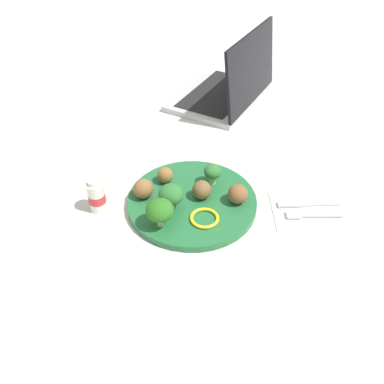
{
  "coord_description": "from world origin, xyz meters",
  "views": [
    {
      "loc": [
        -0.06,
        0.66,
        0.6
      ],
      "look_at": [
        0.0,
        0.0,
        0.04
      ],
      "focal_mm": 38.5,
      "sensor_mm": 36.0,
      "label": 1
    }
  ],
  "objects_px": {
    "knife": "(308,203)",
    "plate": "(192,202)",
    "broccoli_floret_back_left": "(171,195)",
    "broccoli_floret_back_right": "(213,172)",
    "pepper_ring_back_left": "(204,218)",
    "fork": "(311,215)",
    "broccoli_floret_far_rim": "(160,210)",
    "meatball_mid_right": "(143,190)",
    "meatball_back_right": "(202,190)",
    "meatball_center": "(238,195)",
    "meatball_front_left": "(165,175)",
    "laptop": "(228,88)",
    "napkin": "(312,211)",
    "yogurt_bottle": "(97,196)"
  },
  "relations": [
    {
      "from": "plate",
      "to": "laptop",
      "type": "height_order",
      "value": "laptop"
    },
    {
      "from": "yogurt_bottle",
      "to": "laptop",
      "type": "xyz_separation_m",
      "value": [
        -0.27,
        -0.52,
        0.0
      ]
    },
    {
      "from": "meatball_mid_right",
      "to": "knife",
      "type": "height_order",
      "value": "meatball_mid_right"
    },
    {
      "from": "knife",
      "to": "yogurt_bottle",
      "type": "bearing_deg",
      "value": 5.96
    },
    {
      "from": "plate",
      "to": "napkin",
      "type": "bearing_deg",
      "value": -179.97
    },
    {
      "from": "napkin",
      "to": "pepper_ring_back_left",
      "type": "bearing_deg",
      "value": 14.89
    },
    {
      "from": "pepper_ring_back_left",
      "to": "fork",
      "type": "xyz_separation_m",
      "value": [
        -0.22,
        -0.04,
        -0.01
      ]
    },
    {
      "from": "broccoli_floret_far_rim",
      "to": "meatball_mid_right",
      "type": "distance_m",
      "value": 0.1
    },
    {
      "from": "broccoli_floret_back_left",
      "to": "meatball_mid_right",
      "type": "height_order",
      "value": "broccoli_floret_back_left"
    },
    {
      "from": "knife",
      "to": "broccoli_floret_back_right",
      "type": "bearing_deg",
      "value": -11.03
    },
    {
      "from": "knife",
      "to": "plate",
      "type": "bearing_deg",
      "value": 3.92
    },
    {
      "from": "broccoli_floret_back_left",
      "to": "pepper_ring_back_left",
      "type": "relative_size",
      "value": 0.93
    },
    {
      "from": "meatball_center",
      "to": "fork",
      "type": "height_order",
      "value": "meatball_center"
    },
    {
      "from": "plate",
      "to": "meatball_center",
      "type": "relative_size",
      "value": 6.54
    },
    {
      "from": "plate",
      "to": "knife",
      "type": "xyz_separation_m",
      "value": [
        -0.25,
        -0.02,
        -0.0
      ]
    },
    {
      "from": "napkin",
      "to": "laptop",
      "type": "bearing_deg",
      "value": -68.55
    },
    {
      "from": "laptop",
      "to": "broccoli_floret_back_left",
      "type": "bearing_deg",
      "value": 78.19
    },
    {
      "from": "plate",
      "to": "meatball_mid_right",
      "type": "bearing_deg",
      "value": 2.45
    },
    {
      "from": "plate",
      "to": "meatball_back_right",
      "type": "relative_size",
      "value": 6.76
    },
    {
      "from": "broccoli_floret_back_left",
      "to": "fork",
      "type": "xyz_separation_m",
      "value": [
        -0.29,
        -0.01,
        -0.04
      ]
    },
    {
      "from": "meatball_mid_right",
      "to": "fork",
      "type": "relative_size",
      "value": 0.36
    },
    {
      "from": "knife",
      "to": "broccoli_floret_far_rim",
      "type": "bearing_deg",
      "value": 18.31
    },
    {
      "from": "broccoli_floret_back_right",
      "to": "pepper_ring_back_left",
      "type": "distance_m",
      "value": 0.12
    },
    {
      "from": "meatball_back_right",
      "to": "meatball_center",
      "type": "xyz_separation_m",
      "value": [
        -0.08,
        0.01,
        0.0
      ]
    },
    {
      "from": "meatball_mid_right",
      "to": "broccoli_floret_far_rim",
      "type": "bearing_deg",
      "value": 121.39
    },
    {
      "from": "plate",
      "to": "napkin",
      "type": "height_order",
      "value": "plate"
    },
    {
      "from": "broccoli_floret_back_left",
      "to": "knife",
      "type": "bearing_deg",
      "value": -171.11
    },
    {
      "from": "plate",
      "to": "pepper_ring_back_left",
      "type": "bearing_deg",
      "value": 116.87
    },
    {
      "from": "broccoli_floret_back_left",
      "to": "meatball_center",
      "type": "xyz_separation_m",
      "value": [
        -0.14,
        -0.02,
        -0.01
      ]
    },
    {
      "from": "pepper_ring_back_left",
      "to": "broccoli_floret_back_left",
      "type": "bearing_deg",
      "value": -24.2
    },
    {
      "from": "knife",
      "to": "laptop",
      "type": "bearing_deg",
      "value": -68.77
    },
    {
      "from": "broccoli_floret_back_right",
      "to": "knife",
      "type": "bearing_deg",
      "value": 168.97
    },
    {
      "from": "broccoli_floret_back_right",
      "to": "laptop",
      "type": "relative_size",
      "value": 0.13
    },
    {
      "from": "meatball_back_right",
      "to": "plate",
      "type": "bearing_deg",
      "value": 22.24
    },
    {
      "from": "broccoli_floret_back_left",
      "to": "laptop",
      "type": "bearing_deg",
      "value": -101.81
    },
    {
      "from": "meatball_back_right",
      "to": "napkin",
      "type": "height_order",
      "value": "meatball_back_right"
    },
    {
      "from": "fork",
      "to": "knife",
      "type": "height_order",
      "value": "same"
    },
    {
      "from": "meatball_mid_right",
      "to": "broccoli_floret_back_left",
      "type": "bearing_deg",
      "value": 159.41
    },
    {
      "from": "meatball_back_right",
      "to": "fork",
      "type": "xyz_separation_m",
      "value": [
        -0.23,
        0.03,
        -0.03
      ]
    },
    {
      "from": "fork",
      "to": "knife",
      "type": "distance_m",
      "value": 0.04
    },
    {
      "from": "broccoli_floret_back_right",
      "to": "meatball_front_left",
      "type": "bearing_deg",
      "value": 1.39
    },
    {
      "from": "broccoli_floret_far_rim",
      "to": "broccoli_floret_back_left",
      "type": "bearing_deg",
      "value": -105.13
    },
    {
      "from": "fork",
      "to": "laptop",
      "type": "xyz_separation_m",
      "value": [
        0.19,
        -0.51,
        0.03
      ]
    },
    {
      "from": "meatball_front_left",
      "to": "broccoli_floret_back_right",
      "type": "bearing_deg",
      "value": -178.61
    },
    {
      "from": "broccoli_floret_back_left",
      "to": "fork",
      "type": "bearing_deg",
      "value": -178.06
    },
    {
      "from": "broccoli_floret_back_right",
      "to": "broccoli_floret_back_left",
      "type": "height_order",
      "value": "broccoli_floret_back_left"
    },
    {
      "from": "broccoli_floret_far_rim",
      "to": "napkin",
      "type": "xyz_separation_m",
      "value": [
        -0.31,
        -0.08,
        -0.05
      ]
    },
    {
      "from": "broccoli_floret_far_rim",
      "to": "meatball_center",
      "type": "relative_size",
      "value": 1.47
    },
    {
      "from": "plate",
      "to": "laptop",
      "type": "distance_m",
      "value": 0.49
    },
    {
      "from": "broccoli_floret_back_left",
      "to": "yogurt_bottle",
      "type": "xyz_separation_m",
      "value": [
        0.16,
        0.0,
        -0.01
      ]
    }
  ]
}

